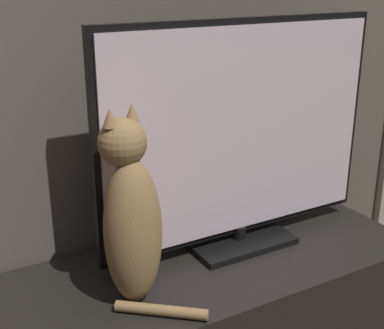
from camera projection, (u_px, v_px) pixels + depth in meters
tv at (241, 139)px, 1.56m from camera, size 0.91×0.19×0.69m
cat at (131, 219)px, 1.32m from camera, size 0.22×0.28×0.51m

